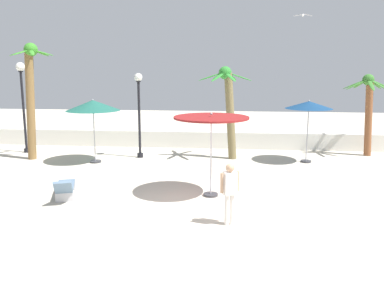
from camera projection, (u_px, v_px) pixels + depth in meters
ground_plane at (181, 209)px, 12.36m from camera, size 56.00×56.00×0.00m
boundary_wall at (204, 140)px, 21.60m from camera, size 25.20×0.30×0.88m
patio_umbrella_0 at (211, 122)px, 13.19m from camera, size 2.47×2.47×2.82m
patio_umbrella_1 at (309, 106)px, 17.99m from camera, size 2.10×2.10×2.84m
patio_umbrella_2 at (93, 106)px, 17.96m from camera, size 2.40×2.40×2.88m
palm_tree_0 at (229, 102)px, 18.72m from camera, size 2.47×2.34×4.32m
palm_tree_1 at (31, 90)px, 18.50m from camera, size 2.08×2.01×5.35m
palm_tree_2 at (368, 104)px, 19.41m from camera, size 2.23×2.22×3.96m
lamp_post_0 at (22, 92)px, 20.03m from camera, size 0.44×0.44×4.51m
lamp_post_1 at (139, 106)px, 19.00m from camera, size 0.38×0.38×4.00m
lounge_chair_0 at (65, 187)px, 13.33m from camera, size 1.13×1.96×0.84m
guest_1 at (230, 188)px, 10.97m from camera, size 0.51×0.38×1.74m
seagull_0 at (303, 15)px, 20.77m from camera, size 0.93×0.39×0.15m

